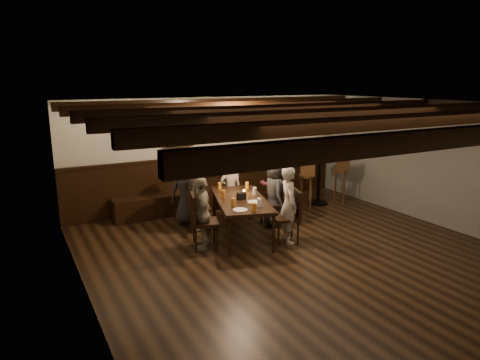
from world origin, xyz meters
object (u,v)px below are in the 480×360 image
person_left_far (202,213)px  chair_right_near (273,211)px  chair_left_far (204,232)px  bar_stool_right (340,185)px  chair_right_far (287,226)px  person_left_near (196,197)px  chair_left_near (199,216)px  person_right_near (275,193)px  person_bench_right (276,185)px  high_top_table (319,173)px  person_bench_centre (231,190)px  person_right_far (289,205)px  dining_table (241,202)px  person_bench_left (187,192)px  bar_stool_left (306,191)px

person_left_far → chair_right_near: bearing=121.5°
chair_left_far → bar_stool_right: (3.85, 1.02, 0.12)m
chair_right_far → person_left_near: bearing=58.5°
chair_left_near → person_left_near: (-0.03, 0.01, 0.38)m
person_right_near → person_bench_right: bearing=-18.4°
person_bench_right → high_top_table: bearing=-147.7°
chair_left_near → chair_left_far: chair_left_far is taller
person_left_near → high_top_table: (3.12, 0.31, 0.06)m
person_bench_centre → person_right_far: bearing=116.6°
dining_table → person_bench_left: 1.27m
person_bench_right → person_right_far: 1.36m
person_bench_left → person_right_far: bearing=140.7°
chair_left_far → person_bench_centre: bearing=154.4°
chair_left_near → person_bench_left: bearing=-158.1°
chair_right_near → person_left_near: size_ratio=0.69×
chair_right_far → bar_stool_right: (2.48, 1.45, 0.12)m
chair_left_near → chair_right_far: (1.10, -1.29, 0.01)m
chair_left_near → chair_left_far: (-0.27, -0.86, 0.02)m
high_top_table → person_right_far: bearing=-140.4°
person_bench_right → bar_stool_right: (1.90, 0.22, -0.28)m
person_left_far → chair_left_near: bearing=178.0°
dining_table → bar_stool_right: bar_stool_right is taller
dining_table → high_top_table: high_top_table is taller
bar_stool_left → person_left_near: bearing=-146.1°
dining_table → person_bench_left: (-0.59, 1.13, -0.02)m
person_right_near → chair_left_near: bearing=90.0°
person_bench_centre → person_right_far: 1.68m
chair_left_near → person_bench_left: 0.60m
person_right_near → high_top_table: 1.85m
person_bench_centre → high_top_table: (2.22, -0.04, 0.11)m
person_right_far → high_top_table: person_right_far is taller
chair_right_near → bar_stool_right: (2.21, 0.59, 0.13)m
person_bench_left → person_right_near: size_ratio=0.96×
bar_stool_right → bar_stool_left: bearing=-148.9°
person_bench_centre → person_right_near: 0.96m
person_right_far → bar_stool_left: bearing=-28.3°
high_top_table → chair_left_near: bearing=-174.1°
chair_right_near → person_right_far: person_right_far is taller
person_left_near → person_left_far: 0.90m
person_left_far → chair_right_far: bearing=90.0°
chair_left_far → person_left_near: (0.24, 0.87, 0.36)m
chair_left_near → chair_right_near: size_ratio=0.99×
dining_table → bar_stool_right: (3.03, 0.81, -0.24)m
person_bench_left → person_bench_centre: 0.91m
person_bench_left → bar_stool_left: 2.66m
person_left_near → bar_stool_right: bearing=109.9°
person_bench_left → bar_stool_right: person_bench_left is taller
bar_stool_right → person_left_far: bearing=-137.1°
chair_right_far → dining_table: bearing=58.0°
chair_left_far → bar_stool_right: bar_stool_right is taller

